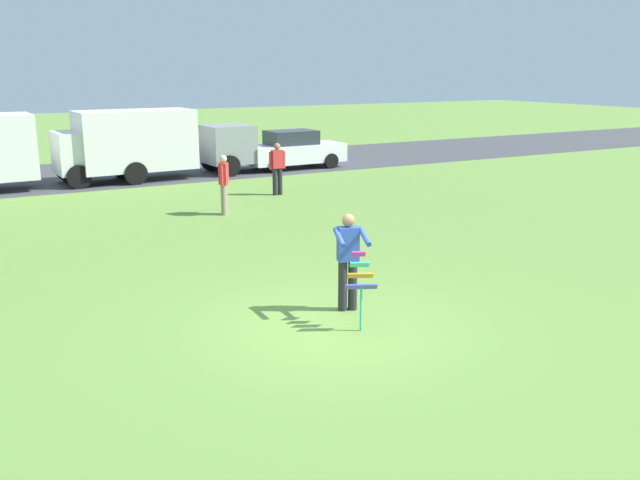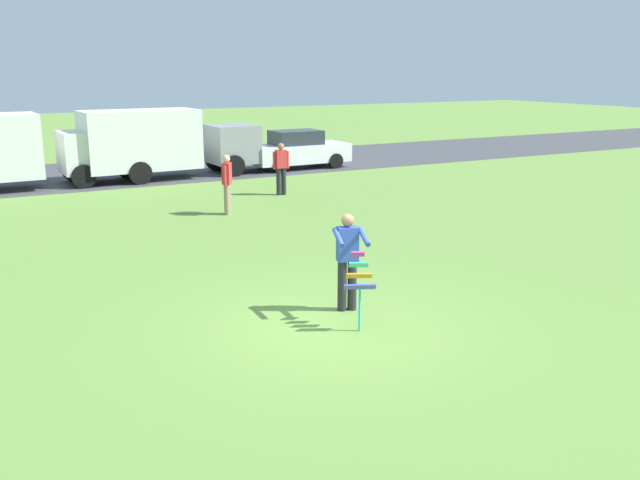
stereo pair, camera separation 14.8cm
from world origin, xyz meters
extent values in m
plane|color=olive|center=(0.00, 0.00, 0.00)|extent=(120.00, 120.00, 0.00)
cube|color=#424247|center=(0.00, 19.10, 0.01)|extent=(120.00, 8.00, 0.01)
cylinder|color=#26262B|center=(0.70, 0.53, 0.45)|extent=(0.16, 0.16, 0.90)
cylinder|color=#26262B|center=(0.53, 0.58, 0.45)|extent=(0.16, 0.16, 0.90)
cube|color=#2D4CA5|center=(0.61, 0.55, 1.20)|extent=(0.41, 0.31, 0.60)
sphere|color=#9E7051|center=(0.61, 0.55, 1.62)|extent=(0.22, 0.22, 0.22)
cylinder|color=#2D4CA5|center=(0.75, 0.26, 1.38)|extent=(0.25, 0.58, 0.24)
cylinder|color=#2D4CA5|center=(0.33, 0.38, 1.38)|extent=(0.25, 0.58, 0.24)
cube|color=#D83399|center=(0.50, 0.02, 1.16)|extent=(0.26, 0.23, 0.12)
cube|color=#33BFBF|center=(0.42, -0.12, 1.03)|extent=(0.35, 0.27, 0.12)
cube|color=orange|center=(0.35, -0.27, 0.89)|extent=(0.43, 0.31, 0.12)
cube|color=#4C4CCC|center=(0.28, -0.41, 0.75)|extent=(0.52, 0.36, 0.12)
cylinder|color=#33BFBF|center=(0.28, -0.41, 0.38)|extent=(0.04, 0.04, 0.75)
cube|color=silver|center=(-0.84, 16.77, 1.17)|extent=(1.85, 1.95, 1.50)
cylinder|color=black|center=(-1.21, 17.68, 0.42)|extent=(0.85, 0.30, 0.84)
cylinder|color=black|center=(-1.16, 15.85, 0.42)|extent=(0.85, 0.30, 0.84)
cube|color=gray|center=(4.82, 16.80, 1.17)|extent=(1.87, 1.97, 1.50)
cube|color=silver|center=(1.12, 16.67, 1.52)|extent=(4.27, 2.15, 2.20)
cylinder|color=black|center=(4.44, 17.71, 0.42)|extent=(0.85, 0.31, 0.84)
cylinder|color=black|center=(4.50, 15.87, 0.42)|extent=(0.85, 0.31, 0.84)
cylinder|color=black|center=(0.73, 17.57, 0.42)|extent=(0.85, 0.31, 0.84)
cylinder|color=black|center=(0.80, 15.73, 0.42)|extent=(0.85, 0.31, 0.84)
cube|color=white|center=(7.77, 16.70, 0.64)|extent=(4.24, 1.79, 0.76)
cube|color=#282D38|center=(7.62, 16.69, 1.30)|extent=(2.05, 1.44, 0.60)
cylinder|color=black|center=(9.06, 17.53, 0.32)|extent=(0.64, 0.23, 0.64)
cylinder|color=black|center=(9.09, 15.92, 0.32)|extent=(0.64, 0.23, 0.64)
cylinder|color=black|center=(6.45, 17.47, 0.32)|extent=(0.64, 0.23, 0.64)
cylinder|color=black|center=(6.49, 15.86, 0.32)|extent=(0.64, 0.23, 0.64)
cylinder|color=gray|center=(1.66, 9.18, 0.45)|extent=(0.16, 0.16, 0.90)
cylinder|color=gray|center=(1.76, 9.33, 0.45)|extent=(0.16, 0.16, 0.90)
cube|color=red|center=(1.71, 9.26, 1.20)|extent=(0.38, 0.42, 0.60)
sphere|color=beige|center=(1.71, 9.26, 1.62)|extent=(0.22, 0.22, 0.22)
cylinder|color=red|center=(1.58, 9.06, 1.17)|extent=(0.09, 0.09, 0.58)
cylinder|color=red|center=(1.85, 9.45, 1.17)|extent=(0.09, 0.09, 0.58)
cylinder|color=#26262B|center=(4.52, 11.37, 0.45)|extent=(0.16, 0.16, 0.90)
cylinder|color=#26262B|center=(4.34, 11.39, 0.45)|extent=(0.16, 0.16, 0.90)
cube|color=red|center=(4.43, 11.38, 1.20)|extent=(0.37, 0.24, 0.60)
sphere|color=#9E7051|center=(4.43, 11.38, 1.62)|extent=(0.22, 0.22, 0.22)
cylinder|color=red|center=(4.67, 11.36, 1.17)|extent=(0.09, 0.09, 0.58)
cylinder|color=red|center=(4.19, 11.40, 1.17)|extent=(0.09, 0.09, 0.58)
camera|label=1|loc=(-5.41, -9.31, 4.16)|focal=38.83mm
camera|label=2|loc=(-5.28, -9.38, 4.16)|focal=38.83mm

